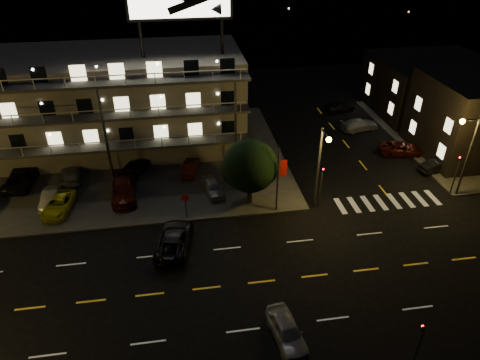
{
  "coord_description": "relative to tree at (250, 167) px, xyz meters",
  "views": [
    {
      "loc": [
        -2.99,
        -21.92,
        22.7
      ],
      "look_at": [
        1.66,
        8.0,
        3.83
      ],
      "focal_mm": 32.0,
      "sensor_mm": 36.0,
      "label": 1
    }
  ],
  "objects": [
    {
      "name": "ground",
      "position": [
        -2.8,
        -9.92,
        -3.86
      ],
      "size": [
        140.0,
        140.0,
        0.0
      ],
      "primitive_type": "plane",
      "color": "black",
      "rests_on": "ground"
    },
    {
      "name": "curb_nw",
      "position": [
        -16.8,
        10.08,
        -3.78
      ],
      "size": [
        44.0,
        24.0,
        0.15
      ],
      "primitive_type": "cube",
      "color": "#363634",
      "rests_on": "ground"
    },
    {
      "name": "curb_ne",
      "position": [
        27.2,
        10.08,
        -3.78
      ],
      "size": [
        16.0,
        24.0,
        0.15
      ],
      "primitive_type": "cube",
      "color": "#363634",
      "rests_on": "ground"
    },
    {
      "name": "motel",
      "position": [
        -12.74,
        13.96,
        1.49
      ],
      "size": [
        28.0,
        13.8,
        18.1
      ],
      "color": "gray",
      "rests_on": "ground"
    },
    {
      "name": "side_bldg_back",
      "position": [
        27.19,
        18.08,
        -0.36
      ],
      "size": [
        14.06,
        12.0,
        7.0
      ],
      "color": "black",
      "rests_on": "ground"
    },
    {
      "name": "streetlight_nc",
      "position": [
        5.7,
        -1.98,
        1.1
      ],
      "size": [
        0.44,
        1.92,
        8.0
      ],
      "color": "#2D2D30",
      "rests_on": "ground"
    },
    {
      "name": "streetlight_ne",
      "position": [
        19.34,
        -1.62,
        1.1
      ],
      "size": [
        1.92,
        0.44,
        8.0
      ],
      "color": "#2D2D30",
      "rests_on": "ground"
    },
    {
      "name": "signal_nw",
      "position": [
        6.2,
        -1.42,
        -1.29
      ],
      "size": [
        0.2,
        0.27,
        4.6
      ],
      "color": "#2D2D30",
      "rests_on": "ground"
    },
    {
      "name": "signal_sw",
      "position": [
        6.2,
        -18.42,
        -1.29
      ],
      "size": [
        0.2,
        0.27,
        4.6
      ],
      "color": "#2D2D30",
      "rests_on": "ground"
    },
    {
      "name": "signal_ne",
      "position": [
        19.2,
        -1.42,
        -1.29
      ],
      "size": [
        0.27,
        0.2,
        4.6
      ],
      "color": "#2D2D30",
      "rests_on": "ground"
    },
    {
      "name": "banner_north",
      "position": [
        2.29,
        -1.52,
        -0.43
      ],
      "size": [
        0.83,
        0.16,
        6.4
      ],
      "color": "#2D2D30",
      "rests_on": "ground"
    },
    {
      "name": "stop_sign",
      "position": [
        -5.8,
        -1.35,
        -2.15
      ],
      "size": [
        0.91,
        0.11,
        2.61
      ],
      "color": "#2D2D30",
      "rests_on": "ground"
    },
    {
      "name": "tree",
      "position": [
        0.0,
        0.0,
        0.0
      ],
      "size": [
        4.96,
        4.77,
        6.24
      ],
      "color": "black",
      "rests_on": "curb_nw"
    },
    {
      "name": "lot_car_1",
      "position": [
        -17.95,
        2.51,
        -3.1
      ],
      "size": [
        1.39,
        3.75,
        1.22
      ],
      "primitive_type": "imported",
      "rotation": [
        0.0,
        0.0,
        -0.03
      ],
      "color": "#99999E",
      "rests_on": "curb_nw"
    },
    {
      "name": "lot_car_2",
      "position": [
        -16.94,
        1.34,
        -3.08
      ],
      "size": [
        2.75,
        4.81,
        1.26
      ],
      "primitive_type": "imported",
      "rotation": [
        0.0,
        0.0,
        -0.15
      ],
      "color": "#C0BD12",
      "rests_on": "curb_nw"
    },
    {
      "name": "lot_car_3",
      "position": [
        -11.38,
        2.63,
        -2.94
      ],
      "size": [
        2.49,
        5.45,
        1.55
      ],
      "primitive_type": "imported",
      "rotation": [
        0.0,
        0.0,
        0.06
      ],
      "color": "#4F140B",
      "rests_on": "curb_nw"
    },
    {
      "name": "lot_car_4",
      "position": [
        -3.13,
        2.07,
        -3.07
      ],
      "size": [
        2.24,
        3.96,
        1.27
      ],
      "primitive_type": "imported",
      "rotation": [
        0.0,
        0.0,
        0.21
      ],
      "color": "#99999E",
      "rests_on": "curb_nw"
    },
    {
      "name": "lot_car_6",
      "position": [
        -21.47,
        6.37,
        -2.98
      ],
      "size": [
        2.54,
        5.32,
        1.46
      ],
      "primitive_type": "imported",
      "rotation": [
        0.0,
        0.0,
        3.12
      ],
      "color": "black",
      "rests_on": "curb_nw"
    },
    {
      "name": "lot_car_7",
      "position": [
        -16.82,
        6.31,
        -3.09
      ],
      "size": [
        2.59,
        4.52,
        1.23
      ],
      "primitive_type": "imported",
      "rotation": [
        0.0,
        0.0,
        3.35
      ],
      "color": "#99999E",
      "rests_on": "curb_nw"
    },
    {
      "name": "lot_car_8",
      "position": [
        -10.61,
        6.68,
        -2.95
      ],
      "size": [
        3.48,
        4.82,
        1.53
      ],
      "primitive_type": "imported",
      "rotation": [
        0.0,
        0.0,
        2.72
      ],
      "color": "black",
      "rests_on": "curb_nw"
    },
    {
      "name": "lot_car_9",
      "position": [
        -5.02,
        6.14,
        -3.08
      ],
      "size": [
        2.13,
        4.04,
        1.27
      ],
      "primitive_type": "imported",
      "rotation": [
        0.0,
        0.0,
        2.93
      ],
      "color": "#4F140B",
      "rests_on": "curb_nw"
    },
    {
      "name": "side_car_0",
      "position": [
        20.16,
        2.71,
        -3.23
      ],
      "size": [
        4.0,
        1.99,
        1.26
      ],
      "primitive_type": "imported",
      "rotation": [
        0.0,
        0.0,
        1.75
      ],
      "color": "black",
      "rests_on": "ground"
    },
    {
      "name": "side_car_1",
      "position": [
        18.27,
        6.88,
        -3.18
      ],
      "size": [
        5.24,
        3.25,
        1.35
      ],
      "primitive_type": "imported",
      "rotation": [
        0.0,
        0.0,
        1.35
      ],
      "color": "#4F140B",
      "rests_on": "ground"
    },
    {
      "name": "side_car_2",
      "position": [
        16.13,
        13.53,
        -3.16
      ],
      "size": [
        5.1,
        2.9,
        1.39
      ],
      "primitive_type": "imported",
      "rotation": [
        0.0,
        0.0,
        1.78
      ],
      "color": "#99999E",
      "rests_on": "ground"
    },
    {
      "name": "side_car_3",
      "position": [
        15.86,
        19.69,
        -3.16
      ],
      "size": [
        4.34,
        2.41,
        1.4
      ],
      "primitive_type": "imported",
      "rotation": [
        0.0,
        0.0,
        1.77
      ],
      "color": "black",
      "rests_on": "ground"
    },
    {
      "name": "road_car_east",
      "position": [
        -0.23,
        -14.93,
        -3.15
      ],
      "size": [
        2.21,
        4.34,
        1.42
      ],
      "primitive_type": "imported",
      "rotation": [
        0.0,
        0.0,
        0.13
      ],
      "color": "#99999E",
      "rests_on": "ground"
    },
    {
      "name": "road_car_west",
      "position": [
        -6.92,
        -5.02,
        -3.1
      ],
      "size": [
        3.53,
        5.85,
        1.52
      ],
      "primitive_type": "imported",
      "rotation": [
        0.0,
        0.0,
        2.95
      ],
      "color": "black",
      "rests_on": "ground"
    }
  ]
}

